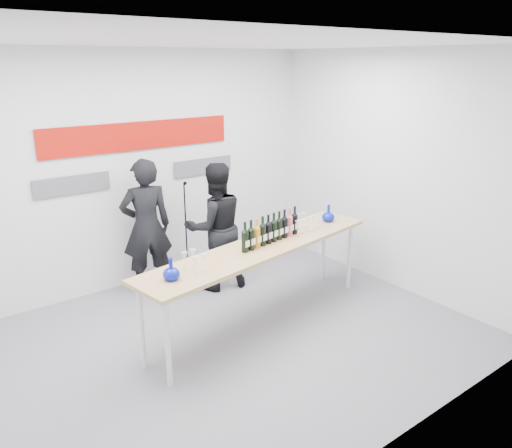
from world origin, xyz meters
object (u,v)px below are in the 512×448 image
Objects in this scene: presenter_right at (215,227)px; tasting_table at (262,252)px; presenter_left at (146,227)px; mic_stand at (187,257)px.

tasting_table is at bearing 96.18° from presenter_right.
tasting_table is 1.66m from presenter_left.
presenter_left is at bearing 103.39° from tasting_table.
presenter_left reaches higher than presenter_right.
presenter_right is at bearing 162.95° from presenter_left.
tasting_table is 2.18× the size of mic_stand.
tasting_table is 1.11m from presenter_right.
presenter_right reaches higher than mic_stand.
presenter_left is 1.05× the size of presenter_right.
mic_stand reaches higher than tasting_table.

